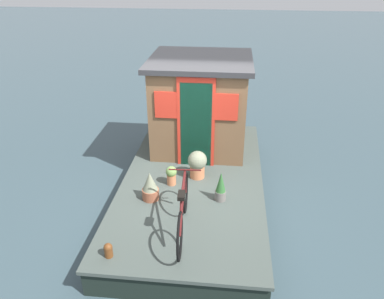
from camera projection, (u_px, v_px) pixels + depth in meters
ground_plane at (193, 199)px, 7.34m from camera, size 60.00×60.00×0.00m
houseboat_deck at (193, 188)px, 7.22m from camera, size 5.11×2.60×0.50m
houseboat_cabin at (200, 103)px, 7.94m from camera, size 2.06×2.08×1.92m
bicycle at (183, 210)px, 5.56m from camera, size 1.76×0.50×0.82m
potted_plant_sage at (221, 187)px, 6.34m from camera, size 0.19×0.19×0.54m
potted_plant_lavender at (150, 187)px, 6.38m from camera, size 0.29×0.29×0.51m
potted_plant_rosemary at (197, 163)px, 7.00m from camera, size 0.36×0.36×0.54m
potted_plant_geranium at (171, 175)px, 6.81m from camera, size 0.20×0.20×0.37m
mooring_bollard at (108, 250)px, 5.19m from camera, size 0.12×0.12×0.22m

